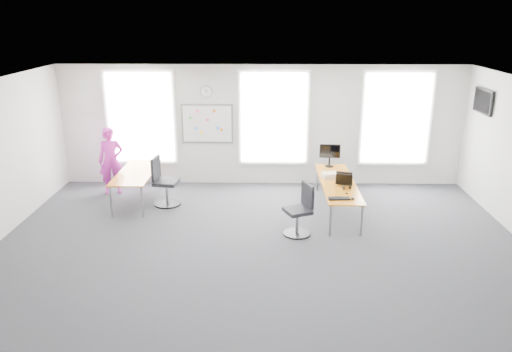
{
  "coord_description": "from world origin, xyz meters",
  "views": [
    {
      "loc": [
        0.09,
        -8.16,
        4.17
      ],
      "look_at": [
        -0.09,
        1.2,
        1.1
      ],
      "focal_mm": 35.0,
      "sensor_mm": 36.0,
      "label": 1
    }
  ],
  "objects_px": {
    "desk_left": "(136,174)",
    "headphones": "(346,187)",
    "chair_left": "(164,184)",
    "person": "(111,161)",
    "monitor": "(330,153)",
    "desk_right": "(338,184)",
    "chair_right": "(300,212)",
    "keyboard": "(339,199)"
  },
  "relations": [
    {
      "from": "chair_left",
      "to": "headphones",
      "type": "distance_m",
      "value": 4.07
    },
    {
      "from": "chair_left",
      "to": "headphones",
      "type": "xyz_separation_m",
      "value": [
        3.99,
        -0.76,
        0.22
      ]
    },
    {
      "from": "desk_right",
      "to": "person",
      "type": "bearing_deg",
      "value": 168.48
    },
    {
      "from": "chair_left",
      "to": "desk_left",
      "type": "bearing_deg",
      "value": 82.82
    },
    {
      "from": "person",
      "to": "keyboard",
      "type": "distance_m",
      "value": 5.57
    },
    {
      "from": "desk_left",
      "to": "headphones",
      "type": "relative_size",
      "value": 11.4
    },
    {
      "from": "person",
      "to": "headphones",
      "type": "height_order",
      "value": "person"
    },
    {
      "from": "chair_left",
      "to": "headphones",
      "type": "height_order",
      "value": "chair_left"
    },
    {
      "from": "desk_left",
      "to": "headphones",
      "type": "bearing_deg",
      "value": -11.38
    },
    {
      "from": "desk_left",
      "to": "chair_right",
      "type": "xyz_separation_m",
      "value": [
        3.63,
        -1.71,
        -0.21
      ]
    },
    {
      "from": "desk_left",
      "to": "person",
      "type": "distance_m",
      "value": 0.96
    },
    {
      "from": "person",
      "to": "chair_right",
      "type": "bearing_deg",
      "value": -42.17
    },
    {
      "from": "chair_right",
      "to": "headphones",
      "type": "relative_size",
      "value": 5.94
    },
    {
      "from": "chair_left",
      "to": "person",
      "type": "xyz_separation_m",
      "value": [
        -1.39,
        0.77,
        0.32
      ]
    },
    {
      "from": "desk_right",
      "to": "person",
      "type": "xyz_separation_m",
      "value": [
        -5.26,
        1.07,
        0.18
      ]
    },
    {
      "from": "chair_left",
      "to": "person",
      "type": "height_order",
      "value": "person"
    },
    {
      "from": "chair_right",
      "to": "keyboard",
      "type": "xyz_separation_m",
      "value": [
        0.77,
        0.19,
        0.23
      ]
    },
    {
      "from": "chair_right",
      "to": "chair_left",
      "type": "xyz_separation_m",
      "value": [
        -2.98,
        1.53,
        0.04
      ]
    },
    {
      "from": "person",
      "to": "monitor",
      "type": "bearing_deg",
      "value": -13.51
    },
    {
      "from": "chair_right",
      "to": "keyboard",
      "type": "distance_m",
      "value": 0.83
    },
    {
      "from": "headphones",
      "to": "chair_left",
      "type": "bearing_deg",
      "value": 163.46
    },
    {
      "from": "chair_right",
      "to": "person",
      "type": "xyz_separation_m",
      "value": [
        -4.38,
        2.3,
        0.36
      ]
    },
    {
      "from": "person",
      "to": "desk_left",
      "type": "bearing_deg",
      "value": -52.98
    },
    {
      "from": "chair_right",
      "to": "keyboard",
      "type": "relative_size",
      "value": 2.42
    },
    {
      "from": "desk_right",
      "to": "chair_left",
      "type": "bearing_deg",
      "value": 175.46
    },
    {
      "from": "keyboard",
      "to": "monitor",
      "type": "bearing_deg",
      "value": 83.02
    },
    {
      "from": "desk_right",
      "to": "chair_left",
      "type": "relative_size",
      "value": 2.46
    },
    {
      "from": "chair_right",
      "to": "monitor",
      "type": "height_order",
      "value": "monitor"
    },
    {
      "from": "desk_left",
      "to": "chair_right",
      "type": "height_order",
      "value": "chair_right"
    },
    {
      "from": "desk_left",
      "to": "chair_left",
      "type": "relative_size",
      "value": 1.77
    },
    {
      "from": "monitor",
      "to": "person",
      "type": "bearing_deg",
      "value": -174.58
    },
    {
      "from": "desk_right",
      "to": "person",
      "type": "distance_m",
      "value": 5.38
    },
    {
      "from": "desk_right",
      "to": "headphones",
      "type": "xyz_separation_m",
      "value": [
        0.12,
        -0.45,
        0.09
      ]
    },
    {
      "from": "desk_left",
      "to": "monitor",
      "type": "bearing_deg",
      "value": 8.56
    },
    {
      "from": "desk_left",
      "to": "chair_right",
      "type": "distance_m",
      "value": 4.02
    },
    {
      "from": "desk_right",
      "to": "keyboard",
      "type": "bearing_deg",
      "value": -96.36
    },
    {
      "from": "desk_right",
      "to": "monitor",
      "type": "height_order",
      "value": "monitor"
    },
    {
      "from": "desk_right",
      "to": "headphones",
      "type": "distance_m",
      "value": 0.47
    },
    {
      "from": "desk_right",
      "to": "chair_right",
      "type": "height_order",
      "value": "chair_right"
    },
    {
      "from": "chair_right",
      "to": "keyboard",
      "type": "height_order",
      "value": "chair_right"
    },
    {
      "from": "desk_left",
      "to": "chair_left",
      "type": "bearing_deg",
      "value": -15.08
    },
    {
      "from": "chair_right",
      "to": "monitor",
      "type": "bearing_deg",
      "value": 137.29
    }
  ]
}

